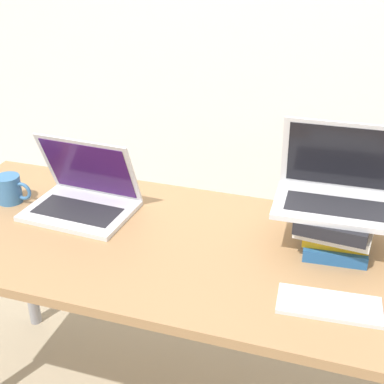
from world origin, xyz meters
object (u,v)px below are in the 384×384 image
(laptop_on_books, at_px, (342,190))
(book_stack, at_px, (336,225))
(laptop_left, at_px, (83,196))
(mug, at_px, (10,189))
(wireless_keyboard, at_px, (329,305))

(laptop_on_books, bearing_deg, book_stack, -92.92)
(laptop_left, xyz_separation_m, mug, (-0.26, -0.03, -0.00))
(laptop_left, height_order, laptop_on_books, laptop_on_books)
(laptop_on_books, xyz_separation_m, mug, (-1.09, -0.07, -0.13))
(laptop_left, distance_m, mug, 0.27)
(laptop_left, bearing_deg, wireless_keyboard, -17.50)
(wireless_keyboard, bearing_deg, laptop_on_books, 92.18)
(mug, bearing_deg, book_stack, 3.01)
(laptop_on_books, distance_m, mug, 1.10)
(book_stack, bearing_deg, mug, -176.99)
(wireless_keyboard, relative_size, mug, 2.09)
(laptop_left, height_order, wireless_keyboard, laptop_left)
(book_stack, distance_m, wireless_keyboard, 0.30)
(wireless_keyboard, bearing_deg, mug, 167.90)
(book_stack, height_order, wireless_keyboard, book_stack)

